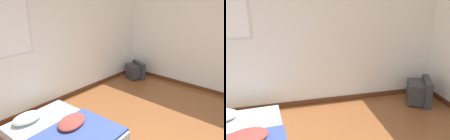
% 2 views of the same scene
% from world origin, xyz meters
% --- Properties ---
extents(wall_back, '(8.37, 0.08, 2.60)m').
position_xyz_m(wall_back, '(-0.01, 2.65, 1.29)').
color(wall_back, white).
rests_on(wall_back, ground_plane).
extents(mattress_bed, '(1.36, 1.84, 0.33)m').
position_xyz_m(mattress_bed, '(-0.44, 1.43, 0.12)').
color(mattress_bed, silver).
rests_on(mattress_bed, ground_plane).
extents(crt_tv, '(0.54, 0.60, 0.45)m').
position_xyz_m(crt_tv, '(2.56, 2.19, 0.22)').
color(crt_tv, '#333338').
rests_on(crt_tv, ground_plane).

